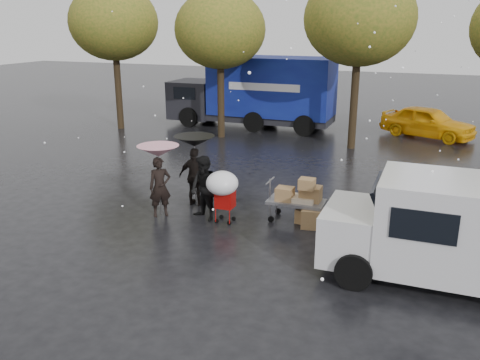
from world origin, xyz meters
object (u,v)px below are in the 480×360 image
at_px(person_black, 195,177).
at_px(shopping_cart, 223,186).
at_px(white_van, 456,231).
at_px(person_pink, 160,187).
at_px(yellow_taxi, 428,122).
at_px(vendor_cart, 300,196).
at_px(blue_truck, 256,92).

distance_m(person_black, shopping_cart, 1.74).
bearing_deg(white_van, person_pink, 171.06).
bearing_deg(person_pink, yellow_taxi, 23.30).
bearing_deg(shopping_cart, yellow_taxi, 70.52).
bearing_deg(person_pink, shopping_cart, -39.06).
bearing_deg(yellow_taxi, person_pink, 176.87).
height_order(person_pink, shopping_cart, person_pink).
bearing_deg(person_pink, white_van, -49.42).
xyz_separation_m(person_pink, shopping_cart, (1.84, 0.05, 0.24)).
xyz_separation_m(person_pink, white_van, (7.43, -1.17, 0.33)).
relative_size(person_pink, shopping_cart, 1.13).
bearing_deg(shopping_cart, person_pink, -178.57).
relative_size(vendor_cart, blue_truck, 0.18).
distance_m(vendor_cart, shopping_cart, 2.07).
xyz_separation_m(white_van, yellow_taxi, (-0.95, 14.33, -0.44)).
distance_m(person_pink, person_black, 1.25).
xyz_separation_m(shopping_cart, white_van, (5.59, -1.21, 0.10)).
height_order(white_van, blue_truck, blue_truck).
bearing_deg(yellow_taxi, shopping_cart, -176.39).
height_order(person_pink, white_van, white_van).
bearing_deg(person_pink, blue_truck, 57.26).
bearing_deg(blue_truck, person_pink, -82.26).
xyz_separation_m(person_pink, vendor_cart, (3.67, 0.96, -0.10)).
distance_m(person_black, blue_truck, 11.63).
bearing_deg(vendor_cart, white_van, -29.52).
xyz_separation_m(person_black, white_van, (6.92, -2.31, 0.31)).
distance_m(person_black, yellow_taxi, 13.42).
height_order(person_black, vendor_cart, person_black).
bearing_deg(blue_truck, shopping_cart, -74.14).
xyz_separation_m(vendor_cart, yellow_taxi, (2.81, 12.19, -0.01)).
bearing_deg(white_van, person_black, 161.53).
height_order(person_black, blue_truck, blue_truck).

